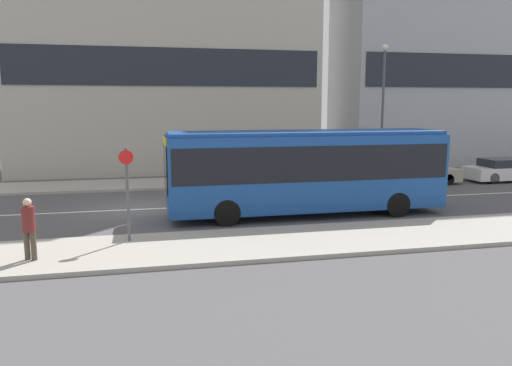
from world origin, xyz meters
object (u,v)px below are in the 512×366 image
bus_stop_sign (127,188)px  street_lamp (383,98)px  parked_car_1 (506,170)px  parked_car_0 (418,172)px  pedestrian_near_stop (29,225)px  city_bus (306,167)px

bus_stop_sign → street_lamp: 17.61m
parked_car_1 → bus_stop_sign: size_ratio=1.61×
parked_car_0 → parked_car_1: (5.45, -0.15, -0.02)m
parked_car_0 → bus_stop_sign: bearing=-149.7°
pedestrian_near_stop → street_lamp: size_ratio=0.23×
parked_car_0 → parked_car_1: size_ratio=0.94×
bus_stop_sign → street_lamp: (13.75, 10.64, 2.83)m
street_lamp → city_bus: bearing=-132.4°
city_bus → parked_car_0: (8.37, 5.90, -1.27)m
parked_car_0 → street_lamp: 4.59m
parked_car_0 → pedestrian_near_stop: bearing=-150.0°
pedestrian_near_stop → street_lamp: (16.31, 12.02, 3.53)m
city_bus → parked_car_1: city_bus is taller
parked_car_0 → city_bus: bearing=-144.8°
city_bus → parked_car_0: size_ratio=2.47×
pedestrian_near_stop → street_lamp: bearing=60.3°
city_bus → street_lamp: bearing=46.9°
city_bus → bus_stop_sign: bearing=-157.1°
bus_stop_sign → parked_car_1: bearing=22.9°
city_bus → street_lamp: street_lamp is taller
parked_car_0 → pedestrian_near_stop: 20.36m
parked_car_0 → bus_stop_sign: 17.48m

